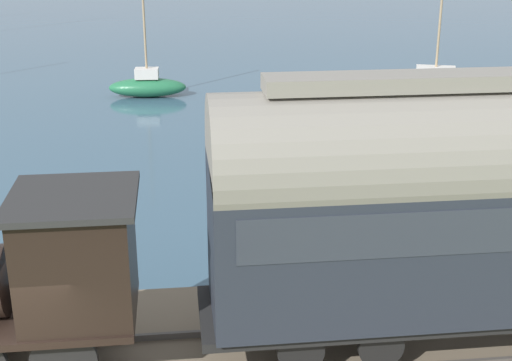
{
  "coord_description": "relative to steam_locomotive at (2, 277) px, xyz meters",
  "views": [
    {
      "loc": [
        -9.16,
        -2.83,
        7.39
      ],
      "look_at": [
        4.55,
        -4.45,
        2.39
      ],
      "focal_mm": 50.0,
      "sensor_mm": 36.0,
      "label": 1
    }
  ],
  "objects": [
    {
      "name": "sailboat_green",
      "position": [
        21.69,
        -1.6,
        -1.72
      ],
      "size": [
        1.45,
        3.53,
        5.43
      ],
      "rotation": [
        0.0,
        0.0,
        -0.06
      ],
      "color": "#236B42",
      "rests_on": "harbor_water"
    },
    {
      "name": "sailboat_navy",
      "position": [
        17.75,
        -13.52,
        -1.46
      ],
      "size": [
        2.91,
        5.4,
        7.62
      ],
      "rotation": [
        0.0,
        0.0,
        -0.32
      ],
      "color": "#192347",
      "rests_on": "harbor_water"
    },
    {
      "name": "steam_locomotive",
      "position": [
        0.0,
        0.0,
        0.0
      ],
      "size": [
        2.02,
        5.45,
        3.11
      ],
      "color": "black",
      "rests_on": "rail_embankment"
    },
    {
      "name": "rowboat_mid_harbor",
      "position": [
        9.35,
        -9.16,
        -2.05
      ],
      "size": [
        2.17,
        2.17,
        0.35
      ],
      "rotation": [
        0.0,
        0.0,
        0.79
      ],
      "color": "beige",
      "rests_on": "harbor_water"
    },
    {
      "name": "rowboat_off_pier",
      "position": [
        6.33,
        -10.11,
        -2.07
      ],
      "size": [
        1.37,
        2.45,
        0.31
      ],
      "rotation": [
        0.0,
        0.0,
        0.27
      ],
      "color": "silver",
      "rests_on": "harbor_water"
    },
    {
      "name": "harbor_water",
      "position": [
        42.88,
        0.06,
        -2.23
      ],
      "size": [
        80.0,
        80.0,
        0.01
      ],
      "color": "#38566B",
      "rests_on": "ground"
    }
  ]
}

